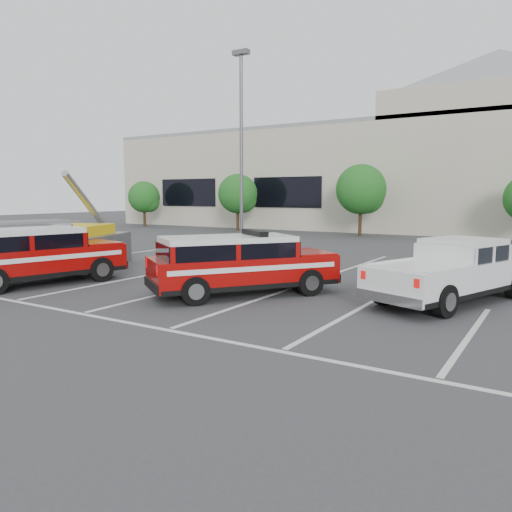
{
  "coord_description": "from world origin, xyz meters",
  "views": [
    {
      "loc": [
        6.89,
        -10.41,
        2.79
      ],
      "look_at": [
        -0.6,
        1.6,
        1.05
      ],
      "focal_mm": 35.0,
      "sensor_mm": 36.0,
      "label": 1
    }
  ],
  "objects_px": {
    "ladder_suv": "(35,259)",
    "light_pole_left": "(241,149)",
    "white_pickup": "(453,277)",
    "fire_chief_suv": "(240,269)",
    "tree_left": "(239,195)",
    "tree_mid_left": "(362,191)",
    "convention_building": "(469,170)",
    "utility_rig": "(76,248)",
    "tree_far_left": "(145,198)"
  },
  "relations": [
    {
      "from": "ladder_suv",
      "to": "utility_rig",
      "type": "bearing_deg",
      "value": 137.14
    },
    {
      "from": "tree_far_left",
      "to": "fire_chief_suv",
      "type": "relative_size",
      "value": 0.76
    },
    {
      "from": "light_pole_left",
      "to": "ladder_suv",
      "type": "height_order",
      "value": "light_pole_left"
    },
    {
      "from": "convention_building",
      "to": "white_pickup",
      "type": "distance_m",
      "value": 29.2
    },
    {
      "from": "tree_far_left",
      "to": "light_pole_left",
      "type": "xyz_separation_m",
      "value": [
        16.91,
        -10.05,
        2.68
      ]
    },
    {
      "from": "tree_far_left",
      "to": "light_pole_left",
      "type": "bearing_deg",
      "value": -30.71
    },
    {
      "from": "convention_building",
      "to": "ladder_suv",
      "type": "xyz_separation_m",
      "value": [
        -7.3,
        -32.86,
        -3.92
      ]
    },
    {
      "from": "utility_rig",
      "to": "ladder_suv",
      "type": "bearing_deg",
      "value": -79.73
    },
    {
      "from": "tree_far_left",
      "to": "tree_mid_left",
      "type": "distance_m",
      "value": 20.01
    },
    {
      "from": "tree_mid_left",
      "to": "fire_chief_suv",
      "type": "relative_size",
      "value": 0.92
    },
    {
      "from": "convention_building",
      "to": "tree_mid_left",
      "type": "xyz_separation_m",
      "value": [
        -5.09,
        -9.82,
        -1.68
      ]
    },
    {
      "from": "tree_mid_left",
      "to": "tree_left",
      "type": "bearing_deg",
      "value": -180.0
    },
    {
      "from": "ladder_suv",
      "to": "tree_mid_left",
      "type": "bearing_deg",
      "value": 98.34
    },
    {
      "from": "convention_building",
      "to": "light_pole_left",
      "type": "height_order",
      "value": "convention_building"
    },
    {
      "from": "tree_mid_left",
      "to": "light_pole_left",
      "type": "height_order",
      "value": "light_pole_left"
    },
    {
      "from": "ladder_suv",
      "to": "utility_rig",
      "type": "relative_size",
      "value": 1.05
    },
    {
      "from": "white_pickup",
      "to": "fire_chief_suv",
      "type": "bearing_deg",
      "value": -137.25
    },
    {
      "from": "convention_building",
      "to": "utility_rig",
      "type": "bearing_deg",
      "value": -107.58
    },
    {
      "from": "tree_mid_left",
      "to": "ladder_suv",
      "type": "distance_m",
      "value": 23.25
    },
    {
      "from": "ladder_suv",
      "to": "light_pole_left",
      "type": "bearing_deg",
      "value": 107.7
    },
    {
      "from": "tree_mid_left",
      "to": "light_pole_left",
      "type": "relative_size",
      "value": 0.47
    },
    {
      "from": "fire_chief_suv",
      "to": "white_pickup",
      "type": "height_order",
      "value": "fire_chief_suv"
    },
    {
      "from": "light_pole_left",
      "to": "white_pickup",
      "type": "xyz_separation_m",
      "value": [
        12.46,
        -8.73,
        -4.53
      ]
    },
    {
      "from": "light_pole_left",
      "to": "white_pickup",
      "type": "relative_size",
      "value": 1.81
    },
    {
      "from": "tree_mid_left",
      "to": "fire_chief_suv",
      "type": "xyz_separation_m",
      "value": [
        4.13,
        -20.99,
        -2.3
      ]
    },
    {
      "from": "white_pickup",
      "to": "tree_left",
      "type": "bearing_deg",
      "value": 155.74
    },
    {
      "from": "utility_rig",
      "to": "white_pickup",
      "type": "bearing_deg",
      "value": -18.59
    },
    {
      "from": "convention_building",
      "to": "white_pickup",
      "type": "xyz_separation_m",
      "value": [
        4.28,
        -28.6,
        -4.07
      ]
    },
    {
      "from": "convention_building",
      "to": "white_pickup",
      "type": "relative_size",
      "value": 10.63
    },
    {
      "from": "tree_mid_left",
      "to": "ladder_suv",
      "type": "xyz_separation_m",
      "value": [
        -2.21,
        -23.04,
        -2.24
      ]
    },
    {
      "from": "convention_building",
      "to": "tree_far_left",
      "type": "xyz_separation_m",
      "value": [
        -25.09,
        -9.82,
        -2.22
      ]
    },
    {
      "from": "tree_far_left",
      "to": "white_pickup",
      "type": "bearing_deg",
      "value": -32.6
    },
    {
      "from": "tree_far_left",
      "to": "fire_chief_suv",
      "type": "height_order",
      "value": "tree_far_left"
    },
    {
      "from": "fire_chief_suv",
      "to": "light_pole_left",
      "type": "bearing_deg",
      "value": 159.35
    },
    {
      "from": "light_pole_left",
      "to": "utility_rig",
      "type": "height_order",
      "value": "light_pole_left"
    },
    {
      "from": "tree_mid_left",
      "to": "white_pickup",
      "type": "relative_size",
      "value": 0.86
    },
    {
      "from": "tree_far_left",
      "to": "utility_rig",
      "type": "relative_size",
      "value": 0.78
    },
    {
      "from": "white_pickup",
      "to": "convention_building",
      "type": "bearing_deg",
      "value": 118.37
    },
    {
      "from": "utility_rig",
      "to": "tree_mid_left",
      "type": "bearing_deg",
      "value": 54.7
    },
    {
      "from": "fire_chief_suv",
      "to": "tree_far_left",
      "type": "bearing_deg",
      "value": 174.91
    },
    {
      "from": "ladder_suv",
      "to": "tree_left",
      "type": "bearing_deg",
      "value": 122.5
    },
    {
      "from": "light_pole_left",
      "to": "white_pickup",
      "type": "distance_m",
      "value": 15.87
    },
    {
      "from": "tree_far_left",
      "to": "white_pickup",
      "type": "relative_size",
      "value": 0.71
    },
    {
      "from": "convention_building",
      "to": "tree_far_left",
      "type": "distance_m",
      "value": 27.03
    },
    {
      "from": "tree_left",
      "to": "white_pickup",
      "type": "xyz_separation_m",
      "value": [
        19.37,
        -18.78,
        -2.12
      ]
    },
    {
      "from": "convention_building",
      "to": "utility_rig",
      "type": "distance_m",
      "value": 31.37
    },
    {
      "from": "tree_left",
      "to": "ladder_suv",
      "type": "height_order",
      "value": "tree_left"
    },
    {
      "from": "convention_building",
      "to": "tree_left",
      "type": "bearing_deg",
      "value": -146.95
    },
    {
      "from": "light_pole_left",
      "to": "utility_rig",
      "type": "distance_m",
      "value": 10.83
    },
    {
      "from": "tree_left",
      "to": "white_pickup",
      "type": "bearing_deg",
      "value": -44.12
    }
  ]
}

